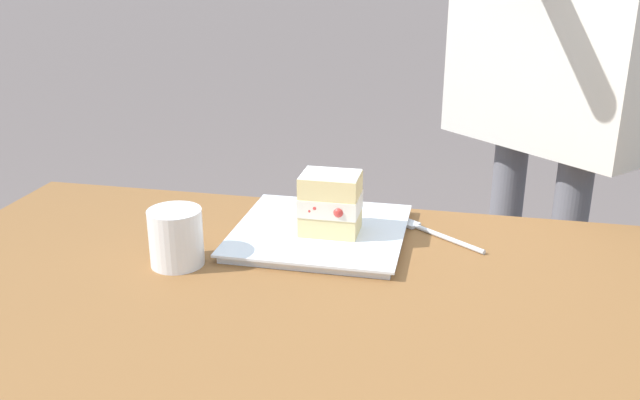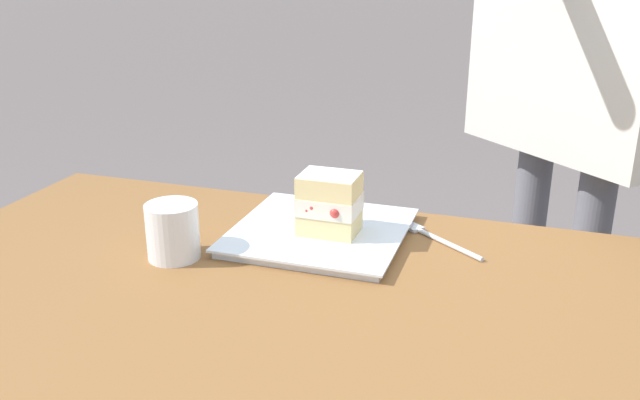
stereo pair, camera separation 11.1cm
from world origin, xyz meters
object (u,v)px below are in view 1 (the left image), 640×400
object	(u,v)px
dessert_fork	(436,234)
diner_person	(558,19)
dessert_plate	(320,232)
coffee_cup	(176,236)
cake_slice	(330,203)

from	to	relation	value
dessert_fork	diner_person	distance (m)	0.52
dessert_plate	coffee_cup	bearing A→B (deg)	37.51
dessert_plate	diner_person	bearing A→B (deg)	-132.72
coffee_cup	dessert_fork	bearing A→B (deg)	-153.20
dessert_plate	diner_person	size ratio (longest dim) A/B	0.18
dessert_plate	coffee_cup	distance (m)	0.24
dessert_plate	dessert_fork	distance (m)	0.19
diner_person	dessert_plate	bearing A→B (deg)	47.28
dessert_fork	coffee_cup	distance (m)	0.42
cake_slice	coffee_cup	xyz separation A→B (m)	(0.21, 0.13, -0.02)
dessert_plate	cake_slice	distance (m)	0.06
dessert_fork	coffee_cup	world-z (taller)	coffee_cup
dessert_plate	dessert_fork	bearing A→B (deg)	-166.52
dessert_plate	cake_slice	world-z (taller)	cake_slice
cake_slice	dessert_fork	bearing A→B (deg)	-161.63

